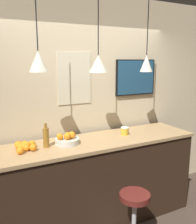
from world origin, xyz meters
TOP-DOWN VIEW (x-y plane):
  - back_wall at (0.00, 1.02)m, footprint 8.00×0.06m
  - service_counter at (0.00, 0.57)m, footprint 2.56×0.68m
  - bar_stool at (0.10, -0.08)m, footprint 0.41×0.41m
  - fruit_bowl at (-0.39, 0.60)m, footprint 0.29×0.29m
  - orange_pile at (-0.87, 0.63)m, footprint 0.24×0.27m
  - juice_bottle at (-0.64, 0.60)m, footprint 0.07×0.07m
  - spread_jar at (0.41, 0.60)m, footprint 0.10×0.10m
  - pendant_lamp_left at (-0.69, 0.56)m, footprint 0.20×0.20m
  - pendant_lamp_middle at (0.00, 0.56)m, footprint 0.22×0.22m
  - pendant_lamp_right at (0.69, 0.56)m, footprint 0.16×0.16m
  - mounted_tv at (0.82, 0.97)m, footprint 0.65×0.04m
  - wall_poster at (-0.13, 0.98)m, footprint 0.46×0.01m

SIDE VIEW (x-z plane):
  - bar_stool at x=0.10m, z-range 0.09..0.77m
  - service_counter at x=0.00m, z-range 0.00..1.10m
  - orange_pile at x=-0.87m, z-range 1.09..1.18m
  - spread_jar at x=0.41m, z-range 1.10..1.20m
  - fruit_bowl at x=-0.39m, z-range 1.08..1.23m
  - juice_bottle at x=-0.64m, z-range 1.08..1.35m
  - back_wall at x=0.00m, z-range 0.00..2.90m
  - mounted_tv at x=0.82m, z-range 1.56..2.07m
  - wall_poster at x=-0.13m, z-range 1.49..2.16m
  - pendant_lamp_middle at x=0.00m, z-range 1.58..2.46m
  - pendant_lamp_right at x=0.69m, z-range 1.58..2.47m
  - pendant_lamp_left at x=-0.69m, z-range 1.61..2.48m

